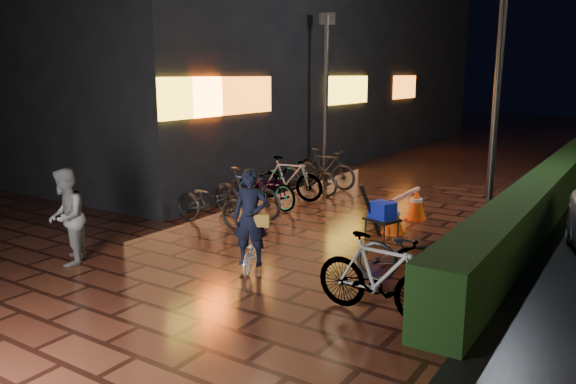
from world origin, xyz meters
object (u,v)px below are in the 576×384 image
Objects in this scene: traffic_barrier at (405,210)px; bystander_person at (66,217)px; cart_assembly at (381,212)px; cyclist at (252,233)px.

bystander_person is at bearing -125.55° from traffic_barrier.
cart_assembly is (3.82, 4.05, -0.25)m from bystander_person.
bystander_person is 1.48× the size of cart_assembly.
bystander_person is 0.92× the size of traffic_barrier.
cyclist is (2.74, 1.42, -0.19)m from bystander_person.
cyclist reaches higher than traffic_barrier.
bystander_person is 5.57m from cart_assembly.
cyclist is 1.52× the size of cart_assembly.
traffic_barrier is at bearing 101.91° from bystander_person.
cyclist is 4.05m from traffic_barrier.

